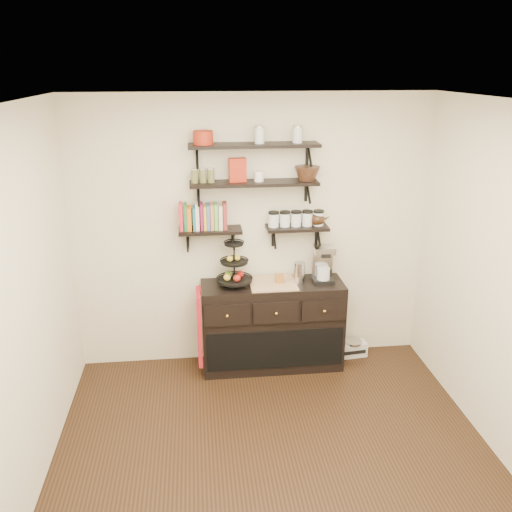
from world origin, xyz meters
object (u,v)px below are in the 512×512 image
(sideboard, at_px, (272,325))
(radio, at_px, (353,348))
(coffee_maker, at_px, (323,264))
(fruit_stand, at_px, (235,269))

(sideboard, distance_m, radio, 0.96)
(coffee_maker, xyz_separation_m, radio, (0.38, 0.06, -0.99))
(fruit_stand, xyz_separation_m, radio, (1.25, 0.08, -0.99))
(fruit_stand, bearing_deg, radio, 3.64)
(coffee_maker, bearing_deg, fruit_stand, -176.91)
(fruit_stand, relative_size, coffee_maker, 1.38)
(sideboard, height_order, coffee_maker, coffee_maker)
(sideboard, xyz_separation_m, coffee_maker, (0.50, 0.03, 0.62))
(sideboard, relative_size, coffee_maker, 3.79)
(coffee_maker, relative_size, radio, 1.24)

